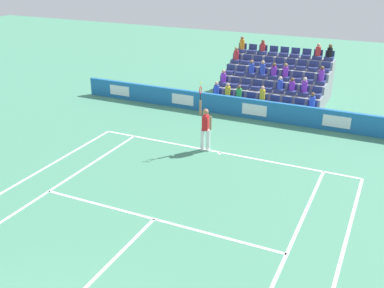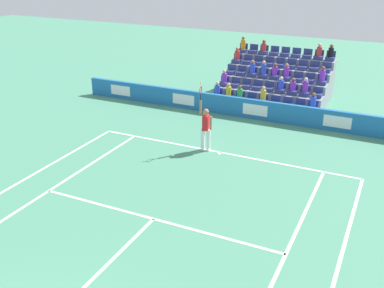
# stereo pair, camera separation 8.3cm
# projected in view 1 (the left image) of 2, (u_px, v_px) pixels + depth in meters

# --- Properties ---
(line_baseline) EXTENTS (10.97, 0.10, 0.01)m
(line_baseline) POSITION_uv_depth(u_px,v_px,m) (221.00, 152.00, 18.47)
(line_baseline) COLOR white
(line_baseline) RESTS_ON ground
(line_service) EXTENTS (8.23, 0.10, 0.01)m
(line_service) POSITION_uv_depth(u_px,v_px,m) (154.00, 219.00, 13.89)
(line_service) COLOR white
(line_service) RESTS_ON ground
(line_centre_service) EXTENTS (0.10, 6.40, 0.01)m
(line_centre_service) POSITION_uv_depth(u_px,v_px,m) (90.00, 283.00, 11.23)
(line_centre_service) COLOR white
(line_centre_service) RESTS_ON ground
(line_singles_sideline_left) EXTENTS (0.10, 11.89, 0.01)m
(line_singles_sideline_left) POSITION_uv_depth(u_px,v_px,m) (40.00, 197.00, 15.12)
(line_singles_sideline_left) COLOR white
(line_singles_sideline_left) RESTS_ON ground
(line_singles_sideline_right) EXTENTS (0.10, 11.89, 0.01)m
(line_singles_sideline_right) POSITION_uv_depth(u_px,v_px,m) (282.00, 264.00, 11.91)
(line_singles_sideline_right) COLOR white
(line_singles_sideline_right) RESTS_ON ground
(line_doubles_sideline_left) EXTENTS (0.10, 11.89, 0.01)m
(line_doubles_sideline_left) POSITION_uv_depth(u_px,v_px,m) (9.00, 189.00, 15.65)
(line_doubles_sideline_left) COLOR white
(line_doubles_sideline_left) RESTS_ON ground
(line_doubles_sideline_right) EXTENTS (0.10, 11.89, 0.01)m
(line_doubles_sideline_right) POSITION_uv_depth(u_px,v_px,m) (336.00, 278.00, 11.38)
(line_doubles_sideline_right) COLOR white
(line_doubles_sideline_right) RESTS_ON ground
(line_centre_mark) EXTENTS (0.10, 0.20, 0.01)m
(line_centre_mark) POSITION_uv_depth(u_px,v_px,m) (220.00, 153.00, 18.38)
(line_centre_mark) COLOR white
(line_centre_mark) RESTS_ON ground
(sponsor_barrier) EXTENTS (19.29, 0.22, 0.96)m
(sponsor_barrier) POSITION_uv_depth(u_px,v_px,m) (255.00, 109.00, 21.99)
(sponsor_barrier) COLOR #1E66AD
(sponsor_barrier) RESTS_ON ground
(tennis_player) EXTENTS (0.53, 0.39, 2.85)m
(tennis_player) POSITION_uv_depth(u_px,v_px,m) (205.00, 127.00, 18.31)
(tennis_player) COLOR white
(tennis_player) RESTS_ON ground
(stadium_stand) EXTENTS (5.58, 4.75, 3.03)m
(stadium_stand) POSITION_uv_depth(u_px,v_px,m) (275.00, 84.00, 24.81)
(stadium_stand) COLOR gray
(stadium_stand) RESTS_ON ground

